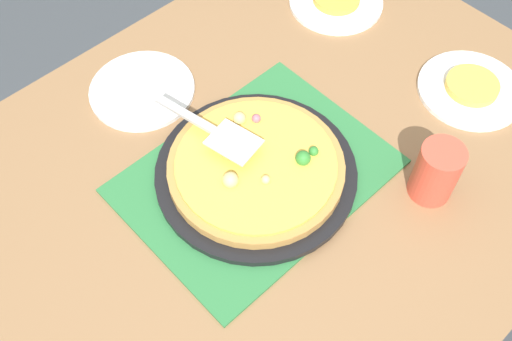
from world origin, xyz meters
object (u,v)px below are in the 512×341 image
(plate_side, at_px, (142,90))
(cup_far, at_px, (436,172))
(served_slice_left, at_px, (472,85))
(pizza, at_px, (256,166))
(pizza_server, at_px, (213,130))
(pizza_pan, at_px, (256,173))
(plate_near_left, at_px, (470,90))
(plate_far_right, at_px, (336,2))

(plate_side, bearing_deg, cup_far, 113.11)
(plate_side, bearing_deg, served_slice_left, 136.81)
(pizza, bearing_deg, pizza_server, -78.26)
(pizza_pan, distance_m, served_slice_left, 0.50)
(pizza_pan, relative_size, served_slice_left, 3.45)
(pizza, bearing_deg, served_slice_left, 162.31)
(pizza, xyz_separation_m, served_slice_left, (-0.47, 0.15, -0.02))
(cup_far, bearing_deg, plate_side, -66.89)
(plate_near_left, relative_size, served_slice_left, 2.00)
(pizza, xyz_separation_m, cup_far, (-0.21, 0.24, 0.03))
(plate_near_left, height_order, plate_far_right, same)
(served_slice_left, bearing_deg, cup_far, 19.38)
(plate_near_left, height_order, plate_side, same)
(plate_side, distance_m, pizza_server, 0.23)
(pizza_pan, xyz_separation_m, served_slice_left, (-0.47, 0.15, 0.01))
(plate_side, height_order, pizza_server, pizza_server)
(plate_far_right, bearing_deg, served_slice_left, 90.18)
(cup_far, relative_size, pizza_server, 0.51)
(pizza_pan, distance_m, plate_far_right, 0.53)
(plate_side, xyz_separation_m, cup_far, (-0.24, 0.56, 0.06))
(pizza, distance_m, pizza_server, 0.10)
(plate_far_right, relative_size, served_slice_left, 2.00)
(pizza, height_order, plate_side, pizza)
(plate_near_left, xyz_separation_m, cup_far, (0.26, 0.09, 0.06))
(plate_side, relative_size, served_slice_left, 2.00)
(plate_far_right, bearing_deg, plate_side, -10.35)
(plate_near_left, xyz_separation_m, pizza_server, (0.49, -0.25, 0.07))
(plate_far_right, bearing_deg, pizza_server, 15.05)
(cup_far, bearing_deg, plate_far_right, -118.90)
(plate_side, bearing_deg, plate_far_right, 169.65)
(served_slice_left, bearing_deg, pizza, -17.69)
(pizza_pan, bearing_deg, plate_side, -85.24)
(pizza_server, bearing_deg, served_slice_left, 153.46)
(pizza_pan, xyz_separation_m, plate_far_right, (-0.47, -0.23, -0.01))
(plate_far_right, xyz_separation_m, plate_side, (0.50, -0.09, 0.00))
(plate_far_right, relative_size, pizza_server, 0.94)
(plate_side, bearing_deg, pizza_pan, 94.76)
(pizza_pan, relative_size, plate_side, 1.73)
(pizza_server, bearing_deg, pizza_pan, 101.39)
(plate_far_right, distance_m, pizza_server, 0.51)
(pizza, bearing_deg, pizza_pan, 28.18)
(pizza_pan, distance_m, plate_side, 0.32)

